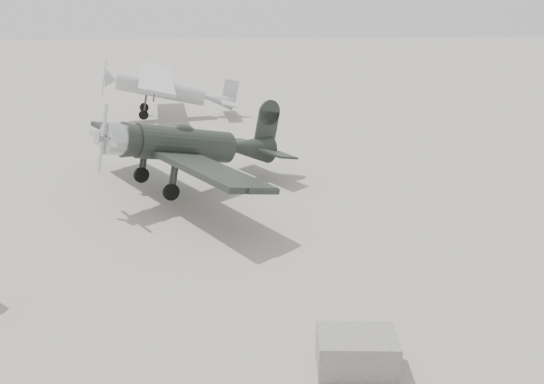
{
  "coord_description": "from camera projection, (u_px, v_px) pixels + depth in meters",
  "views": [
    {
      "loc": [
        -0.23,
        -13.57,
        7.19
      ],
      "look_at": [
        1.01,
        1.52,
        1.5
      ],
      "focal_mm": 35.0,
      "sensor_mm": 36.0,
      "label": 1
    }
  ],
  "objects": [
    {
      "name": "equipment_block",
      "position": [
        357.0,
        352.0,
        10.7
      ],
      "size": [
        1.68,
        1.15,
        0.8
      ],
      "primitive_type": "cube",
      "rotation": [
        0.0,
        0.0,
        -0.1
      ],
      "color": "slate",
      "rests_on": "ground"
    },
    {
      "name": "ground",
      "position": [
        241.0,
        260.0,
        15.21
      ],
      "size": [
        160.0,
        160.0,
        0.0
      ],
      "primitive_type": "plane",
      "color": "gray",
      "rests_on": "ground"
    },
    {
      "name": "lowwing_monoplane",
      "position": [
        193.0,
        146.0,
        19.92
      ],
      "size": [
        8.64,
        9.82,
        3.44
      ],
      "rotation": [
        0.0,
        0.24,
        0.59
      ],
      "color": "black",
      "rests_on": "ground"
    },
    {
      "name": "highwing_monoplane",
      "position": [
        166.0,
        86.0,
        31.86
      ],
      "size": [
        7.98,
        11.21,
        3.17
      ],
      "rotation": [
        0.0,
        0.23,
        0.13
      ],
      "color": "#97999C",
      "rests_on": "ground"
    }
  ]
}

